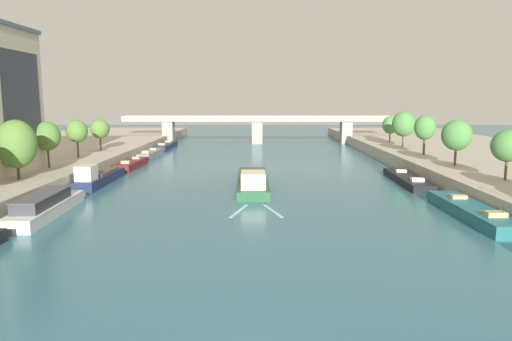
{
  "coord_description": "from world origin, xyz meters",
  "views": [
    {
      "loc": [
        0.34,
        -18.74,
        11.94
      ],
      "look_at": [
        0.0,
        47.07,
        1.85
      ],
      "focal_mm": 32.86,
      "sensor_mm": 36.0,
      "label": 1
    }
  ],
  "objects_px": {
    "tree_left_past_mid": "(47,136)",
    "tree_right_end_of_row": "(425,128)",
    "moored_boat_left_lone": "(46,206)",
    "moored_boat_left_second": "(132,164)",
    "moored_boat_right_second": "(472,211)",
    "moored_boat_left_far": "(151,154)",
    "tree_right_far": "(404,124)",
    "tree_left_by_lamp": "(16,144)",
    "moored_boat_left_midway": "(166,146)",
    "tree_right_past_mid": "(457,135)",
    "moored_boat_left_upstream": "(98,177)",
    "tree_left_third": "(100,129)",
    "bridge_far": "(257,125)",
    "tree_right_third": "(390,125)",
    "tree_right_distant": "(508,146)",
    "barge_midriver": "(253,181)",
    "tree_left_end_of_row": "(77,131)",
    "moored_boat_right_midway": "(407,179)"
  },
  "relations": [
    {
      "from": "moored_boat_left_upstream",
      "to": "moored_boat_left_midway",
      "type": "height_order",
      "value": "moored_boat_left_upstream"
    },
    {
      "from": "tree_left_by_lamp",
      "to": "tree_left_past_mid",
      "type": "relative_size",
      "value": 1.1
    },
    {
      "from": "moored_boat_left_midway",
      "to": "tree_right_end_of_row",
      "type": "distance_m",
      "value": 60.83
    },
    {
      "from": "tree_left_end_of_row",
      "to": "tree_right_third",
      "type": "relative_size",
      "value": 1.08
    },
    {
      "from": "bridge_far",
      "to": "tree_right_past_mid",
      "type": "bearing_deg",
      "value": -63.59
    },
    {
      "from": "moored_boat_right_second",
      "to": "tree_right_past_mid",
      "type": "height_order",
      "value": "tree_right_past_mid"
    },
    {
      "from": "moored_boat_left_second",
      "to": "moored_boat_right_midway",
      "type": "xyz_separation_m",
      "value": [
        43.59,
        -14.98,
        -0.1
      ]
    },
    {
      "from": "moored_boat_right_second",
      "to": "tree_right_past_mid",
      "type": "bearing_deg",
      "value": 71.84
    },
    {
      "from": "moored_boat_left_upstream",
      "to": "tree_right_distant",
      "type": "xyz_separation_m",
      "value": [
        52.18,
        -9.52,
        5.42
      ]
    },
    {
      "from": "tree_right_end_of_row",
      "to": "tree_right_third",
      "type": "bearing_deg",
      "value": 87.69
    },
    {
      "from": "moored_boat_left_upstream",
      "to": "tree_left_past_mid",
      "type": "bearing_deg",
      "value": 176.58
    },
    {
      "from": "moored_boat_left_midway",
      "to": "tree_right_far",
      "type": "relative_size",
      "value": 2.17
    },
    {
      "from": "tree_right_far",
      "to": "tree_left_by_lamp",
      "type": "bearing_deg",
      "value": -146.18
    },
    {
      "from": "moored_boat_right_second",
      "to": "tree_right_far",
      "type": "height_order",
      "value": "tree_right_far"
    },
    {
      "from": "barge_midriver",
      "to": "bridge_far",
      "type": "bearing_deg",
      "value": 89.61
    },
    {
      "from": "moored_boat_left_midway",
      "to": "tree_left_third",
      "type": "distance_m",
      "value": 27.58
    },
    {
      "from": "tree_right_end_of_row",
      "to": "tree_right_far",
      "type": "distance_m",
      "value": 13.94
    },
    {
      "from": "tree_left_past_mid",
      "to": "tree_right_end_of_row",
      "type": "relative_size",
      "value": 0.95
    },
    {
      "from": "moored_boat_right_second",
      "to": "bridge_far",
      "type": "xyz_separation_m",
      "value": [
        -22.06,
        79.57,
        4.23
      ]
    },
    {
      "from": "moored_boat_left_far",
      "to": "tree_left_past_mid",
      "type": "bearing_deg",
      "value": -102.81
    },
    {
      "from": "moored_boat_left_far",
      "to": "tree_right_end_of_row",
      "type": "relative_size",
      "value": 1.88
    },
    {
      "from": "moored_boat_right_second",
      "to": "tree_left_past_mid",
      "type": "bearing_deg",
      "value": 159.92
    },
    {
      "from": "moored_boat_left_far",
      "to": "tree_left_third",
      "type": "distance_m",
      "value": 13.31
    },
    {
      "from": "moored_boat_left_lone",
      "to": "bridge_far",
      "type": "height_order",
      "value": "bridge_far"
    },
    {
      "from": "tree_left_by_lamp",
      "to": "bridge_far",
      "type": "distance_m",
      "value": 75.96
    },
    {
      "from": "tree_left_past_mid",
      "to": "bridge_far",
      "type": "distance_m",
      "value": 67.51
    },
    {
      "from": "barge_midriver",
      "to": "tree_left_end_of_row",
      "type": "relative_size",
      "value": 3.43
    },
    {
      "from": "tree_left_by_lamp",
      "to": "tree_left_third",
      "type": "height_order",
      "value": "tree_left_by_lamp"
    },
    {
      "from": "moored_boat_left_far",
      "to": "tree_right_past_mid",
      "type": "xyz_separation_m",
      "value": [
        51.13,
        -29.06,
        6.12
      ]
    },
    {
      "from": "moored_boat_left_upstream",
      "to": "moored_boat_right_second",
      "type": "xyz_separation_m",
      "value": [
        44.33,
        -18.34,
        -0.36
      ]
    },
    {
      "from": "moored_boat_right_second",
      "to": "tree_right_end_of_row",
      "type": "relative_size",
      "value": 2.44
    },
    {
      "from": "moored_boat_left_lone",
      "to": "moored_boat_left_second",
      "type": "bearing_deg",
      "value": 90.37
    },
    {
      "from": "tree_left_by_lamp",
      "to": "tree_left_past_mid",
      "type": "distance_m",
      "value": 9.51
    },
    {
      "from": "tree_right_far",
      "to": "bridge_far",
      "type": "bearing_deg",
      "value": 133.62
    },
    {
      "from": "moored_boat_left_second",
      "to": "moored_boat_left_midway",
      "type": "height_order",
      "value": "moored_boat_left_midway"
    },
    {
      "from": "moored_boat_left_lone",
      "to": "moored_boat_right_midway",
      "type": "xyz_separation_m",
      "value": [
        43.37,
        19.4,
        -0.5
      ]
    },
    {
      "from": "moored_boat_left_lone",
      "to": "tree_right_third",
      "type": "xyz_separation_m",
      "value": [
        51.73,
        58.9,
        5.08
      ]
    },
    {
      "from": "tree_right_past_mid",
      "to": "moored_boat_left_second",
      "type": "bearing_deg",
      "value": 164.91
    },
    {
      "from": "barge_midriver",
      "to": "tree_left_past_mid",
      "type": "height_order",
      "value": "tree_left_past_mid"
    },
    {
      "from": "moored_boat_right_second",
      "to": "moored_boat_left_far",
      "type": "bearing_deg",
      "value": 131.34
    },
    {
      "from": "moored_boat_right_midway",
      "to": "tree_left_end_of_row",
      "type": "relative_size",
      "value": 2.7
    },
    {
      "from": "tree_right_far",
      "to": "tree_left_third",
      "type": "bearing_deg",
      "value": -172.39
    },
    {
      "from": "moored_boat_left_lone",
      "to": "moored_boat_left_upstream",
      "type": "relative_size",
      "value": 1.03
    },
    {
      "from": "moored_boat_left_lone",
      "to": "tree_right_third",
      "type": "relative_size",
      "value": 2.67
    },
    {
      "from": "tree_right_far",
      "to": "moored_boat_left_midway",
      "type": "bearing_deg",
      "value": 160.69
    },
    {
      "from": "moored_boat_left_lone",
      "to": "moored_boat_right_midway",
      "type": "bearing_deg",
      "value": 24.1
    },
    {
      "from": "moored_boat_left_upstream",
      "to": "moored_boat_left_lone",
      "type": "bearing_deg",
      "value": -87.91
    },
    {
      "from": "moored_boat_left_upstream",
      "to": "tree_right_far",
      "type": "xyz_separation_m",
      "value": [
        51.96,
        30.07,
        5.91
      ]
    },
    {
      "from": "tree_right_end_of_row",
      "to": "tree_left_past_mid",
      "type": "bearing_deg",
      "value": -164.93
    },
    {
      "from": "tree_right_distant",
      "to": "tree_right_far",
      "type": "relative_size",
      "value": 0.84
    }
  ]
}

